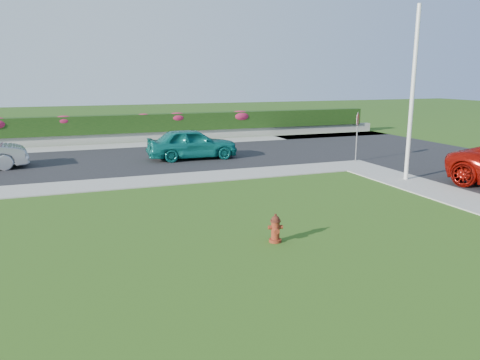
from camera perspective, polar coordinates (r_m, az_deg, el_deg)
name	(u,v)px	position (r m, az deg, el deg)	size (l,w,h in m)	color
ground	(318,254)	(11.13, 9.49, -8.85)	(120.00, 120.00, 0.00)	black
street_far	(75,163)	(23.28, -19.52, 1.92)	(26.00, 8.00, 0.04)	black
sidewalk_far	(49,189)	(18.39, -22.24, -0.98)	(24.00, 2.00, 0.04)	gray
curb_corner	(353,165)	(22.10, 13.66, 1.75)	(2.00, 2.00, 0.04)	gray
sidewalk_beyond	(143,145)	(28.54, -11.72, 4.23)	(34.00, 2.00, 0.04)	gray
retaining_wall	(139,137)	(29.97, -12.19, 5.14)	(34.00, 0.40, 0.60)	gray
hedge	(138,123)	(29.98, -12.30, 6.77)	(32.00, 0.90, 1.10)	black
fire_hydrant	(275,229)	(11.64, 4.35, -5.95)	(0.38, 0.36, 0.72)	#56150D
sedan_teal	(192,143)	(23.13, -5.86, 4.45)	(1.77, 4.40, 1.50)	#0D6963
utility_pole	(412,95)	(19.24, 20.27, 9.67)	(0.16, 0.16, 6.62)	silver
stop_sign	(357,126)	(22.87, 14.12, 6.42)	(0.46, 0.47, 2.35)	slate
flower_clump_c	(64,121)	(29.54, -20.68, 6.78)	(1.20, 0.77, 0.60)	#A71C42
flower_clump_d	(144,118)	(29.90, -11.66, 7.45)	(1.04, 0.67, 0.52)	#A71C42
flower_clump_e	(177,117)	(30.30, -7.68, 7.56)	(1.29, 0.83, 0.65)	#A71C42
flower_clump_f	(240,116)	(31.53, 0.00, 7.80)	(1.46, 0.94, 0.73)	#A71C42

